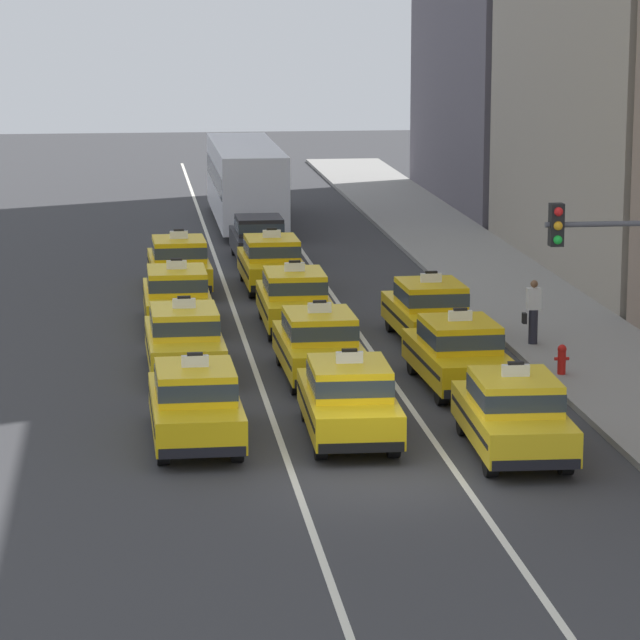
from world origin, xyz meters
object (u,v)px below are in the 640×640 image
object	(u,v)px
taxi_right_nearest	(514,413)
taxi_right_second	(459,352)
bus_center_sixth	(245,179)
fire_hydrant	(562,358)
taxi_center_second	(319,343)
pedestrian_mid_block	(533,312)
taxi_center_third	(294,298)
taxi_left_third	(177,296)
taxi_center_nearest	(349,398)
taxi_right_third	(430,310)
sedan_center_fifth	(259,237)
taxi_left_nearest	(195,402)
taxi_left_second	(184,339)
taxi_left_fourth	(179,263)
taxi_center_fourth	(272,262)

from	to	relation	value
taxi_right_nearest	taxi_right_second	distance (m)	5.73
bus_center_sixth	fire_hydrant	size ratio (longest dim) A/B	15.35
taxi_right_second	fire_hydrant	size ratio (longest dim) A/B	6.32
taxi_center_second	pedestrian_mid_block	distance (m)	6.55
taxi_center_third	taxi_right_nearest	distance (m)	13.46
taxi_left_third	taxi_center_nearest	bearing A→B (deg)	-75.46
taxi_center_second	taxi_right_third	size ratio (longest dim) A/B	0.99
taxi_right_nearest	sedan_center_fifth	bearing A→B (deg)	97.16
taxi_left_nearest	pedestrian_mid_block	size ratio (longest dim) A/B	2.71
taxi_left_third	sedan_center_fifth	xyz separation A→B (m)	(3.20, 11.07, -0.03)
taxi_right_nearest	taxi_left_third	bearing A→B (deg)	114.58
bus_center_sixth	taxi_right_third	xyz separation A→B (m)	(3.21, -23.25, -0.94)
taxi_center_nearest	taxi_right_nearest	world-z (taller)	same
taxi_left_second	taxi_right_nearest	size ratio (longest dim) A/B	0.99
taxi_left_second	fire_hydrant	distance (m)	9.21
pedestrian_mid_block	taxi_right_third	bearing A→B (deg)	155.95
taxi_left_fourth	pedestrian_mid_block	size ratio (longest dim) A/B	2.72
taxi_center_nearest	taxi_right_third	world-z (taller)	same
taxi_left_nearest	fire_hydrant	size ratio (longest dim) A/B	6.28
taxi_left_second	taxi_center_fourth	world-z (taller)	same
taxi_left_nearest	taxi_center_fourth	distance (m)	18.15
taxi_left_third	taxi_center_nearest	distance (m)	12.67
taxi_right_second	bus_center_sixth	bearing A→B (deg)	95.89
taxi_left_second	taxi_right_third	bearing A→B (deg)	23.43
taxi_left_nearest	pedestrian_mid_block	xyz separation A→B (m)	(9.20, 8.20, 0.12)
sedan_center_fifth	taxi_right_second	bearing A→B (deg)	-80.66
taxi_right_nearest	fire_hydrant	xyz separation A→B (m)	(2.68, 6.28, -0.33)
taxi_center_second	taxi_center_fourth	xyz separation A→B (m)	(-0.05, 12.37, 0.00)
taxi_left_nearest	taxi_right_nearest	world-z (taller)	same
taxi_right_third	taxi_left_second	bearing A→B (deg)	-156.57
taxi_right_nearest	fire_hydrant	world-z (taller)	taxi_right_nearest
taxi_left_nearest	taxi_left_third	bearing A→B (deg)	89.87
fire_hydrant	bus_center_sixth	bearing A→B (deg)	101.33
sedan_center_fifth	bus_center_sixth	distance (m)	9.31
taxi_left_third	sedan_center_fifth	world-z (taller)	taxi_left_third
bus_center_sixth	taxi_right_nearest	distance (m)	34.32
taxi_left_fourth	bus_center_sixth	distance (m)	14.97
taxi_left_nearest	taxi_right_second	world-z (taller)	same
taxi_left_second	taxi_left_third	distance (m)	5.80
sedan_center_fifth	pedestrian_mid_block	size ratio (longest dim) A/B	2.55
taxi_left_fourth	fire_hydrant	size ratio (longest dim) A/B	6.30
taxi_left_fourth	bus_center_sixth	xyz separation A→B (m)	(3.17, 14.60, 0.94)
taxi_center_fourth	bus_center_sixth	size ratio (longest dim) A/B	0.41
taxi_right_second	taxi_left_fourth	bearing A→B (deg)	113.77
taxi_center_nearest	taxi_right_nearest	distance (m)	3.53
taxi_right_nearest	pedestrian_mid_block	distance (m)	10.20
taxi_left_nearest	taxi_left_third	xyz separation A→B (m)	(0.03, 12.25, 0.00)
pedestrian_mid_block	sedan_center_fifth	bearing A→B (deg)	111.52
taxi_left_nearest	bus_center_sixth	xyz separation A→B (m)	(3.45, 32.58, 0.94)
taxi_left_fourth	taxi_center_nearest	world-z (taller)	same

